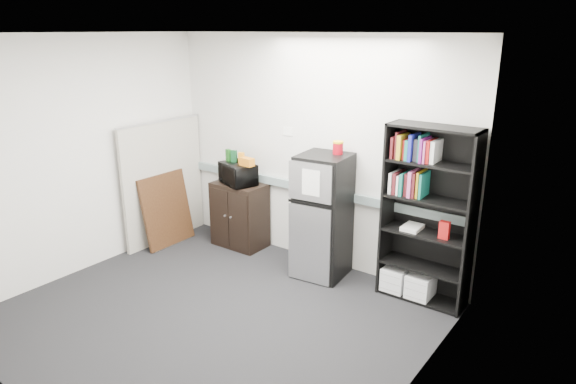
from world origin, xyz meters
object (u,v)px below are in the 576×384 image
object	(u,v)px
bookshelf	(426,212)
microwave	(238,174)
cubicle_partition	(164,181)
refrigerator	(323,217)
cabinet	(240,215)

from	to	relation	value
bookshelf	microwave	xyz separation A→B (m)	(-2.46, -0.08, 0.01)
cubicle_partition	microwave	distance (m)	1.04
cubicle_partition	refrigerator	world-z (taller)	cubicle_partition
bookshelf	refrigerator	xyz separation A→B (m)	(-1.14, -0.15, -0.26)
bookshelf	refrigerator	distance (m)	1.17
bookshelf	cabinet	distance (m)	2.52
cubicle_partition	microwave	bearing A→B (deg)	23.17
cubicle_partition	cabinet	bearing A→B (deg)	23.98
refrigerator	bookshelf	bearing A→B (deg)	1.21
cubicle_partition	microwave	world-z (taller)	cubicle_partition
cabinet	microwave	distance (m)	0.56
bookshelf	microwave	bearing A→B (deg)	-178.10
bookshelf	cabinet	world-z (taller)	bookshelf
bookshelf	refrigerator	world-z (taller)	bookshelf
refrigerator	cubicle_partition	bearing A→B (deg)	-177.56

